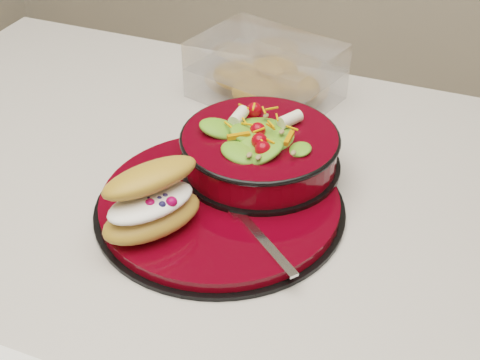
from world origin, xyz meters
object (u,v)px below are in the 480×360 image
at_px(dinner_plate, 220,204).
at_px(pastry_box, 266,74).
at_px(salad_bowl, 260,145).
at_px(fork, 256,232).
at_px(croissant, 153,201).

distance_m(dinner_plate, pastry_box, 0.31).
bearing_deg(pastry_box, salad_bowl, -57.00).
bearing_deg(fork, pastry_box, 57.30).
bearing_deg(croissant, dinner_plate, -2.18).
xyz_separation_m(croissant, fork, (0.12, 0.03, -0.04)).
relative_size(croissant, pastry_box, 0.64).
relative_size(fork, pastry_box, 0.53).
height_order(croissant, fork, croissant).
distance_m(croissant, pastry_box, 0.38).
bearing_deg(dinner_plate, croissant, -123.43).
relative_size(croissant, fork, 1.20).
height_order(dinner_plate, salad_bowl, salad_bowl).
xyz_separation_m(dinner_plate, croissant, (-0.05, -0.08, 0.05)).
relative_size(salad_bowl, pastry_box, 0.87).
bearing_deg(pastry_box, croissant, -75.45).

